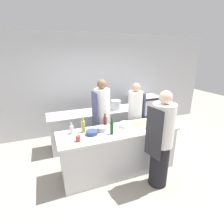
% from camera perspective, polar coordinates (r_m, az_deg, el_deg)
% --- Properties ---
extents(ground_plane, '(16.00, 16.00, 0.00)m').
position_cam_1_polar(ground_plane, '(3.80, 2.05, -18.12)').
color(ground_plane, '#A89E8E').
extents(wall_back, '(8.00, 0.06, 2.80)m').
position_cam_1_polar(wall_back, '(5.13, -7.46, 8.80)').
color(wall_back, silver).
rests_on(wall_back, ground_plane).
extents(prep_counter, '(2.30, 0.72, 0.89)m').
position_cam_1_polar(prep_counter, '(3.55, 2.14, -12.37)').
color(prep_counter, silver).
rests_on(prep_counter, ground_plane).
extents(pass_counter, '(2.40, 0.63, 0.89)m').
position_cam_1_polar(pass_counter, '(4.56, -4.92, -4.98)').
color(pass_counter, silver).
rests_on(pass_counter, ground_plane).
extents(oven_range, '(0.91, 0.60, 0.99)m').
position_cam_1_polar(oven_range, '(5.69, 10.38, 0.22)').
color(oven_range, silver).
rests_on(oven_range, ground_plane).
extents(chef_at_prep_near, '(0.42, 0.40, 1.73)m').
position_cam_1_polar(chef_at_prep_near, '(3.10, 15.74, -9.20)').
color(chef_at_prep_near, black).
rests_on(chef_at_prep_near, ground_plane).
extents(chef_at_stove, '(0.35, 0.34, 1.65)m').
position_cam_1_polar(chef_at_stove, '(4.12, 7.49, -1.91)').
color(chef_at_stove, black).
rests_on(chef_at_stove, ground_plane).
extents(chef_at_pass_far, '(0.36, 0.35, 1.76)m').
position_cam_1_polar(chef_at_pass_far, '(3.89, -3.17, -2.21)').
color(chef_at_pass_far, black).
rests_on(chef_at_pass_far, ground_plane).
extents(bottle_olive_oil, '(0.08, 0.08, 0.29)m').
position_cam_1_polar(bottle_olive_oil, '(4.02, 14.85, -0.35)').
color(bottle_olive_oil, '#2D5175').
rests_on(bottle_olive_oil, prep_counter).
extents(bottle_vinegar, '(0.08, 0.08, 0.31)m').
position_cam_1_polar(bottle_vinegar, '(3.24, -9.40, -4.58)').
color(bottle_vinegar, '#B2A84C').
rests_on(bottle_vinegar, prep_counter).
extents(bottle_wine, '(0.07, 0.07, 0.21)m').
position_cam_1_polar(bottle_wine, '(3.25, -13.02, -5.55)').
color(bottle_wine, silver).
rests_on(bottle_wine, prep_counter).
extents(bottle_cooking_oil, '(0.06, 0.06, 0.24)m').
position_cam_1_polar(bottle_cooking_oil, '(3.66, 14.05, -2.59)').
color(bottle_cooking_oil, black).
rests_on(bottle_cooking_oil, prep_counter).
extents(bottle_sauce, '(0.06, 0.06, 0.32)m').
position_cam_1_polar(bottle_sauce, '(3.13, -0.07, -5.09)').
color(bottle_sauce, '#19471E').
rests_on(bottle_sauce, prep_counter).
extents(bottle_water, '(0.07, 0.07, 0.27)m').
position_cam_1_polar(bottle_water, '(3.47, -2.29, -3.02)').
color(bottle_water, '#5B2319').
rests_on(bottle_water, prep_counter).
extents(bowl_mixing_large, '(0.19, 0.19, 0.08)m').
position_cam_1_polar(bowl_mixing_large, '(3.46, 12.43, -4.67)').
color(bowl_mixing_large, white).
rests_on(bowl_mixing_large, prep_counter).
extents(bowl_prep_small, '(0.22, 0.22, 0.07)m').
position_cam_1_polar(bowl_prep_small, '(3.17, -6.58, -6.68)').
color(bowl_prep_small, navy).
rests_on(bowl_prep_small, prep_counter).
extents(bowl_ceramic_blue, '(0.24, 0.24, 0.08)m').
position_cam_1_polar(bowl_ceramic_blue, '(3.49, 4.46, -4.10)').
color(bowl_ceramic_blue, white).
rests_on(bowl_ceramic_blue, prep_counter).
extents(bowl_wooden_salad, '(0.19, 0.19, 0.09)m').
position_cam_1_polar(bowl_wooden_salad, '(3.28, -3.35, -5.52)').
color(bowl_wooden_salad, '#B7BABC').
rests_on(bowl_wooden_salad, prep_counter).
extents(cup, '(0.08, 0.08, 0.10)m').
position_cam_1_polar(cup, '(2.97, -11.01, -8.53)').
color(cup, '#B2382D').
rests_on(cup, prep_counter).
extents(cutting_board, '(0.36, 0.19, 0.01)m').
position_cam_1_polar(cutting_board, '(3.67, 9.08, -3.67)').
color(cutting_board, tan).
rests_on(cutting_board, prep_counter).
extents(stockpot, '(0.25, 0.25, 0.25)m').
position_cam_1_polar(stockpot, '(4.45, 1.19, 2.28)').
color(stockpot, silver).
rests_on(stockpot, pass_counter).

